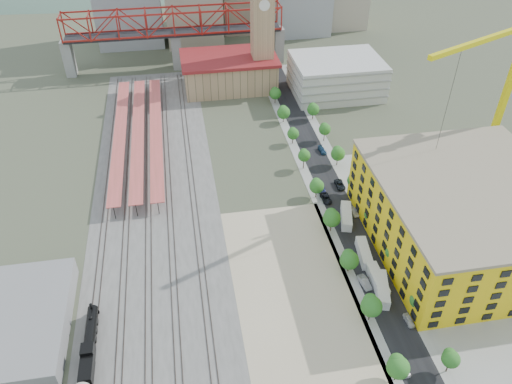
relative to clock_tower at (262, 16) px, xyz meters
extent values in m
plane|color=#474C38|center=(-8.00, -79.99, -28.70)|extent=(400.00, 400.00, 0.00)
cube|color=#605E59|center=(-44.00, -62.49, -28.67)|extent=(36.00, 165.00, 0.06)
cube|color=tan|center=(-12.00, -111.49, -28.67)|extent=(28.00, 67.00, 0.06)
cube|color=black|center=(8.00, -64.99, -28.67)|extent=(12.00, 170.00, 0.06)
cube|color=gray|center=(2.50, -64.99, -28.68)|extent=(3.00, 170.00, 0.04)
cube|color=gray|center=(13.50, -64.99, -28.68)|extent=(3.00, 170.00, 0.04)
cube|color=gray|center=(37.00, -99.99, -28.67)|extent=(50.00, 90.00, 0.06)
cube|color=#382B23|center=(-58.72, -62.49, -28.55)|extent=(0.12, 160.00, 0.18)
cube|color=#382B23|center=(-57.28, -62.49, -28.55)|extent=(0.12, 160.00, 0.18)
cube|color=#382B23|center=(-52.72, -62.49, -28.55)|extent=(0.12, 160.00, 0.18)
cube|color=#382B23|center=(-51.28, -62.49, -28.55)|extent=(0.12, 160.00, 0.18)
cube|color=#382B23|center=(-46.72, -62.49, -28.55)|extent=(0.12, 160.00, 0.18)
cube|color=#382B23|center=(-45.28, -62.49, -28.55)|extent=(0.12, 160.00, 0.18)
cube|color=#382B23|center=(-40.72, -62.49, -28.55)|extent=(0.12, 160.00, 0.18)
cube|color=#382B23|center=(-39.28, -62.49, -28.55)|extent=(0.12, 160.00, 0.18)
cube|color=#382B23|center=(-33.72, -62.49, -28.55)|extent=(0.12, 160.00, 0.18)
cube|color=#382B23|center=(-32.28, -62.49, -28.55)|extent=(0.12, 160.00, 0.18)
cube|color=#DE5556|center=(-55.00, -34.99, -24.70)|extent=(4.00, 80.00, 0.25)
cylinder|color=black|center=(-55.00, -34.99, -26.70)|extent=(0.24, 0.24, 4.00)
cube|color=#DE5556|center=(-49.00, -34.99, -24.70)|extent=(4.00, 80.00, 0.25)
cylinder|color=black|center=(-49.00, -34.99, -26.70)|extent=(0.24, 0.24, 4.00)
cube|color=#DE5556|center=(-43.00, -34.99, -24.70)|extent=(4.00, 80.00, 0.25)
cylinder|color=black|center=(-43.00, -34.99, -26.70)|extent=(0.24, 0.24, 4.00)
cube|color=tan|center=(-13.00, 2.01, -22.70)|extent=(36.00, 22.00, 12.00)
cube|color=maroon|center=(-13.00, 2.01, -16.20)|extent=(38.00, 24.00, 1.20)
cube|color=tan|center=(0.00, 0.01, -8.70)|extent=(8.00, 8.00, 40.00)
cylinder|color=white|center=(0.00, -4.09, 5.30)|extent=(4.00, 0.30, 4.00)
cube|color=silver|center=(28.00, -9.99, -21.70)|extent=(34.00, 26.00, 14.00)
cube|color=gray|center=(-78.00, 25.01, -21.20)|extent=(4.00, 6.00, 15.00)
cube|color=gray|center=(12.00, 25.01, -21.20)|extent=(4.00, 6.00, 15.00)
cube|color=gray|center=(-33.00, 25.01, -21.20)|extent=(4.00, 6.00, 15.00)
cube|color=black|center=(-33.00, 25.01, -13.20)|extent=(90.00, 9.00, 1.00)
cube|color=yellow|center=(34.00, -99.99, -19.70)|extent=(44.00, 50.00, 18.00)
cube|color=gray|center=(34.00, -99.99, -10.30)|extent=(44.60, 50.60, 0.80)
cube|color=gray|center=(-74.00, -109.99, -26.20)|extent=(22.00, 32.00, 5.00)
cube|color=#9EA0A3|center=(-53.00, 60.01, -9.70)|extent=(30.00, 25.00, 38.00)
ellipsoid|color=#4C6B59|center=(-88.00, 180.01, -96.70)|extent=(396.00, 216.00, 180.00)
ellipsoid|color=#4C6B59|center=(32.00, 180.01, -120.70)|extent=(484.00, 264.00, 220.00)
ellipsoid|color=#4C6B59|center=(152.00, 180.01, -98.70)|extent=(418.00, 228.00, 190.00)
cylinder|color=black|center=(-58.00, -113.74, -26.47)|extent=(2.32, 11.15, 2.32)
cube|color=black|center=(-58.00, -119.79, -26.28)|extent=(2.60, 2.79, 2.97)
cylinder|color=black|center=(-58.00, -109.10, -24.79)|extent=(0.65, 0.65, 1.49)
sphere|color=black|center=(-58.00, -111.89, -25.26)|extent=(0.93, 0.93, 0.93)
cone|color=black|center=(-58.00, -107.42, -27.86)|extent=(2.42, 1.49, 2.42)
cube|color=black|center=(-58.00, -123.97, -26.84)|extent=(2.60, 5.58, 2.60)
cube|color=#FFED10|center=(55.93, -72.38, -6.30)|extent=(1.59, 1.59, 44.80)
cube|color=#FFED10|center=(38.72, -80.22, 18.09)|extent=(34.93, 16.75, 1.19)
cube|color=silver|center=(8.00, -113.20, -27.29)|extent=(5.32, 10.62, 2.81)
cube|color=silver|center=(8.00, -110.26, -27.33)|extent=(2.82, 10.05, 2.74)
cube|color=silver|center=(8.00, -100.89, -27.36)|extent=(3.83, 10.05, 2.68)
cube|color=silver|center=(8.00, -86.40, -27.29)|extent=(5.37, 10.65, 2.82)
imported|color=silver|center=(5.00, -133.38, -28.01)|extent=(1.90, 4.15, 1.38)
imported|color=gray|center=(5.00, -109.95, -27.89)|extent=(2.43, 5.09, 1.61)
imported|color=black|center=(5.00, -76.97, -27.97)|extent=(2.65, 5.35, 1.46)
imported|color=navy|center=(5.00, -72.67, -27.99)|extent=(2.30, 5.02, 1.42)
imported|color=silver|center=(11.00, -122.22, -28.04)|extent=(1.72, 3.91, 1.31)
imported|color=gray|center=(11.00, -84.20, -27.99)|extent=(1.89, 4.40, 1.41)
imported|color=black|center=(11.00, -71.29, -27.97)|extent=(2.43, 5.21, 1.44)
imported|color=navy|center=(11.00, -51.79, -28.02)|extent=(2.34, 4.80, 1.34)
camera|label=1|loc=(-34.37, -185.56, 61.96)|focal=35.00mm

